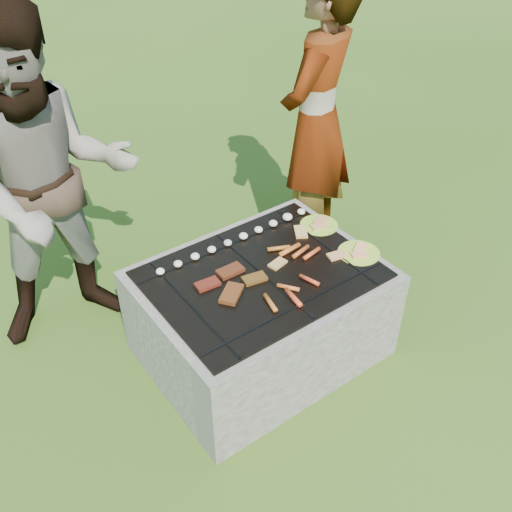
% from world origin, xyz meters
% --- Properties ---
extents(lawn, '(60.00, 60.00, 0.00)m').
position_xyz_m(lawn, '(0.00, 0.00, 0.00)').
color(lawn, '#264611').
rests_on(lawn, ground).
extents(fire_pit, '(1.30, 1.00, 0.62)m').
position_xyz_m(fire_pit, '(0.00, 0.00, 0.28)').
color(fire_pit, '#A39B91').
rests_on(fire_pit, ground).
extents(mushrooms, '(1.05, 0.06, 0.04)m').
position_xyz_m(mushrooms, '(0.09, 0.32, 0.63)').
color(mushrooms, white).
rests_on(mushrooms, fire_pit).
extents(pork_slabs, '(0.37, 0.29, 0.02)m').
position_xyz_m(pork_slabs, '(-0.19, 0.02, 0.62)').
color(pork_slabs, maroon).
rests_on(pork_slabs, fire_pit).
extents(sausages, '(0.53, 0.49, 0.03)m').
position_xyz_m(sausages, '(0.15, -0.09, 0.62)').
color(sausages, '#CB6B21').
rests_on(sausages, fire_pit).
extents(bread_on_grate, '(0.44, 0.41, 0.02)m').
position_xyz_m(bread_on_grate, '(0.34, 0.03, 0.62)').
color(bread_on_grate, tan).
rests_on(bread_on_grate, fire_pit).
extents(plate_far, '(0.29, 0.29, 0.03)m').
position_xyz_m(plate_far, '(0.56, 0.16, 0.61)').
color(plate_far, gold).
rests_on(plate_far, fire_pit).
extents(plate_near, '(0.28, 0.28, 0.03)m').
position_xyz_m(plate_near, '(0.56, -0.18, 0.61)').
color(plate_near, yellow).
rests_on(plate_near, fire_pit).
extents(cook, '(0.85, 0.73, 1.96)m').
position_xyz_m(cook, '(0.97, 0.69, 0.98)').
color(cook, gray).
rests_on(cook, ground).
extents(bystander, '(1.08, 0.91, 1.98)m').
position_xyz_m(bystander, '(-0.75, 0.90, 0.99)').
color(bystander, '#A39788').
rests_on(bystander, ground).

